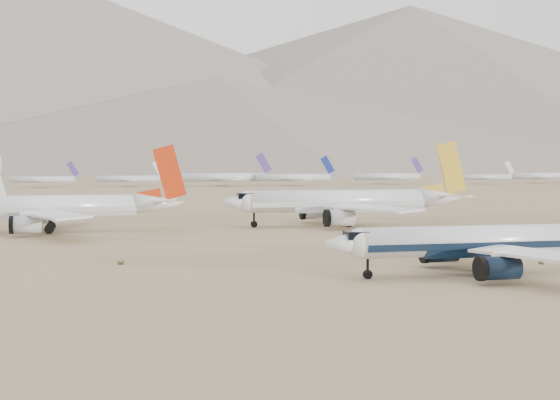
% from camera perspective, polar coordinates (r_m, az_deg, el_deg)
% --- Properties ---
extents(ground, '(7000.00, 7000.00, 0.00)m').
position_cam_1_polar(ground, '(98.11, 6.81, -5.24)').
color(ground, '#907754').
rests_on(ground, ground).
extents(main_airliner, '(41.47, 40.51, 14.64)m').
position_cam_1_polar(main_airliner, '(98.49, 15.48, -2.94)').
color(main_airliner, white).
rests_on(main_airliner, ground).
extents(row2_gold_tail, '(50.87, 49.75, 18.11)m').
position_cam_1_polar(row2_gold_tail, '(165.02, 4.92, -0.12)').
color(row2_gold_tail, white).
rests_on(row2_gold_tail, ground).
extents(row2_orange_tail, '(47.62, 46.58, 16.99)m').
position_cam_1_polar(row2_orange_tail, '(155.65, -16.26, -0.53)').
color(row2_orange_tail, white).
rests_on(row2_orange_tail, ground).
extents(distant_storage_row, '(564.40, 60.13, 15.30)m').
position_cam_1_polar(distant_storage_row, '(410.47, -7.13, 1.63)').
color(distant_storage_row, silver).
rests_on(distant_storage_row, ground).
extents(mountain_range, '(7354.00, 3024.00, 470.00)m').
position_cam_1_polar(mountain_range, '(1751.16, -9.94, 8.73)').
color(mountain_range, slate).
rests_on(mountain_range, ground).
extents(foothills, '(4637.50, 1395.00, 155.00)m').
position_cam_1_polar(foothills, '(1317.35, 11.95, 5.25)').
color(foothills, slate).
rests_on(foothills, ground).
extents(desert_scrub, '(261.14, 121.67, 0.63)m').
position_cam_1_polar(desert_scrub, '(72.61, 15.61, -8.02)').
color(desert_scrub, brown).
rests_on(desert_scrub, ground).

